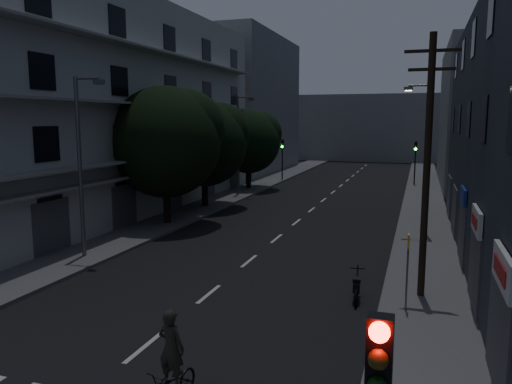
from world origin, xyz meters
The scene contains 20 objects.
ground centered at (0.00, 25.00, 0.00)m, with size 160.00×160.00×0.00m, color black.
sidewalk_left centered at (-7.50, 25.00, 0.07)m, with size 3.00×90.00×0.15m, color #565659.
sidewalk_right centered at (7.50, 25.00, 0.07)m, with size 3.00×90.00×0.15m, color #565659.
lane_markings centered at (0.00, 31.25, 0.01)m, with size 0.15×60.50×0.01m.
building_left centered at (-11.98, 18.00, 6.99)m, with size 7.00×36.00×14.00m.
building_far_left centered at (-12.00, 48.00, 8.00)m, with size 6.00×20.00×16.00m, color slate.
building_far_right centered at (12.00, 42.00, 6.50)m, with size 6.00×20.00×13.00m, color slate.
building_far_end centered at (0.00, 70.00, 5.00)m, with size 24.00×8.00×10.00m, color slate.
tree_near centered at (-7.15, 16.90, 5.23)m, with size 6.58×6.58×8.12m.
tree_mid centered at (-7.43, 23.06, 4.83)m, with size 6.09×6.09×7.50m.
tree_far centered at (-7.51, 32.86, 4.54)m, with size 5.66×5.66×7.00m.
traffic_signal_far_right centered at (6.66, 39.94, 3.10)m, with size 0.28×0.37×4.10m.
traffic_signal_far_left centered at (-6.38, 39.97, 3.10)m, with size 0.28×0.37×4.10m.
street_lamp_left_near centered at (-7.18, 9.05, 4.60)m, with size 1.51×0.25×8.00m.
street_lamp_right centered at (7.43, 18.26, 4.60)m, with size 1.51×0.25×8.00m.
street_lamp_left_far centered at (-7.01, 28.88, 4.60)m, with size 1.51×0.25×8.00m.
utility_pole centered at (7.33, 8.40, 4.87)m, with size 1.80×0.24×9.00m.
bus_stop_sign centered at (6.86, 6.78, 1.89)m, with size 0.06×0.35×2.52m.
motorcycle centered at (5.18, 7.56, 0.45)m, with size 0.52×1.79×1.15m.
cyclist centered at (2.10, -0.30, 0.75)m, with size 0.88×1.84×2.24m.
Camera 1 is at (7.09, -9.50, 6.31)m, focal length 35.00 mm.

